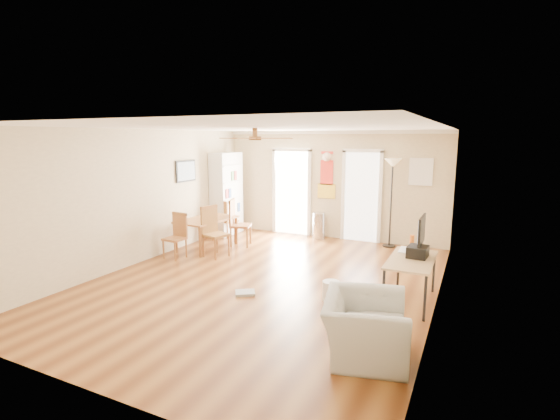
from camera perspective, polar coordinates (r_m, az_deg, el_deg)
The scene contains 30 objects.
floor at distance 7.20m, azimuth -2.10°, elevation -9.82°, with size 7.00×7.00×0.00m, color brown.
ceiling at distance 6.77m, azimuth -2.24°, elevation 11.36°, with size 5.50×7.00×0.00m, color silver, non-canonical shape.
wall_back at distance 10.06m, azimuth 7.17°, elevation 3.44°, with size 5.50×0.04×2.60m, color beige, non-canonical shape.
wall_front at distance 4.18m, azimuth -25.30°, elevation -6.85°, with size 5.50×0.04×2.60m, color beige, non-canonical shape.
wall_left at distance 8.49m, azimuth -18.83°, elevation 1.76°, with size 0.04×7.00×2.60m, color beige, non-canonical shape.
wall_right at distance 6.11m, azimuth 21.32°, elevation -1.45°, with size 0.04×7.00×2.60m, color beige, non-canonical shape.
crown_molding at distance 6.77m, azimuth -2.24°, elevation 11.02°, with size 5.50×7.00×0.08m, color white, non-canonical shape.
kitchen_doorway at distance 10.46m, azimuth 1.65°, elevation 2.39°, with size 0.90×0.10×2.10m, color white, non-canonical shape.
bathroom_doorway at distance 9.87m, azimuth 11.24°, elevation 1.74°, with size 0.80×0.10×2.10m, color white, non-canonical shape.
wall_decal at distance 10.06m, azimuth 6.49°, elevation 4.89°, with size 0.46×0.03×1.10m, color red.
ac_grille at distance 9.55m, azimuth 18.95°, elevation 5.04°, with size 0.50×0.04×0.60m, color white.
framed_poster at distance 9.47m, azimuth -12.93°, elevation 5.29°, with size 0.04×0.66×0.48m, color black.
ceiling_fan at distance 6.50m, azimuth -3.48°, elevation 9.90°, with size 1.24×1.24×0.20m, color #593819, non-canonical shape.
bookshelf at distance 10.49m, azimuth -7.43°, elevation 2.24°, with size 0.41×0.93×2.07m, color silver, non-canonical shape.
dining_table at distance 9.29m, azimuth -10.05°, elevation -3.22°, with size 0.81×1.35×0.67m, color #A06833, non-canonical shape.
dining_chair_right_a at distance 9.38m, azimuth -5.47°, elevation -1.79°, with size 0.43×0.43×1.05m, color #966230, non-canonical shape.
dining_chair_right_b at distance 8.57m, azimuth -8.89°, elevation -3.04°, with size 0.43×0.43×1.04m, color #8F5E2E, non-canonical shape.
dining_chair_near at distance 8.64m, azimuth -14.44°, elevation -3.55°, with size 0.38×0.38×0.92m, color olive, non-canonical shape.
dining_chair_far at distance 10.26m, azimuth -7.18°, elevation -1.21°, with size 0.37×0.37×0.91m, color #A26D34, non-canonical shape.
trash_can at distance 10.06m, azimuth 5.40°, elevation -2.17°, with size 0.30×0.30×0.65m, color #B0B0B2.
torchiere_lamp at distance 9.49m, azimuth 15.14°, elevation 0.90°, with size 0.37×0.37×1.99m, color black, non-canonical shape.
computer_desk at distance 6.51m, azimuth 17.62°, elevation -9.31°, with size 0.63×1.26×0.68m, color tan, non-canonical shape.
imac at distance 6.63m, azimuth 19.03°, elevation -3.34°, with size 0.09×0.64×0.59m, color black, non-canonical shape.
keyboard at distance 6.85m, azimuth 16.77°, elevation -5.29°, with size 0.13×0.39×0.01m, color silver.
printer at distance 6.50m, azimuth 18.55°, elevation -5.49°, with size 0.28×0.33×0.17m, color black.
orange_bottle at distance 6.96m, azimuth 17.83°, elevation -4.22°, with size 0.07×0.07×0.22m, color orange.
wastebasket_a at distance 5.92m, azimuth 8.99°, elevation -13.06°, with size 0.23×0.23×0.27m, color silver.
wastebasket_b at distance 6.39m, azimuth 7.09°, elevation -11.08°, with size 0.26×0.26×0.30m, color white.
floor_cloth at distance 6.64m, azimuth -4.86°, elevation -11.38°, with size 0.30×0.24×0.04m, color #999A95.
armchair at distance 4.91m, azimuth 11.69°, elevation -15.58°, with size 1.04×0.91×0.68m, color #ABACA6.
Camera 1 is at (3.16, -5.99, 2.45)m, focal length 26.37 mm.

